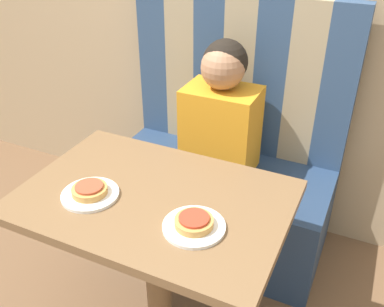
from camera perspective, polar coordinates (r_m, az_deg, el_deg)
booth_seat at (r=2.25m, az=3.45°, el=-6.73°), size 1.09×0.56×0.47m
booth_backrest at (r=2.14m, az=6.42°, el=10.28°), size 1.09×0.08×0.78m
dining_table at (r=1.57m, az=-4.97°, el=-8.72°), size 0.93×0.64×0.72m
person at (r=1.97m, az=3.98°, el=5.81°), size 0.34×0.24×0.63m
plate_left at (r=1.53m, az=-13.41°, el=-5.34°), size 0.20×0.20×0.01m
plate_right at (r=1.36m, az=0.27°, el=-9.72°), size 0.20×0.20×0.01m
pizza_left at (r=1.52m, az=-13.51°, el=-4.71°), size 0.12×0.12×0.03m
pizza_right at (r=1.35m, az=0.27°, el=-9.05°), size 0.12×0.12×0.03m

